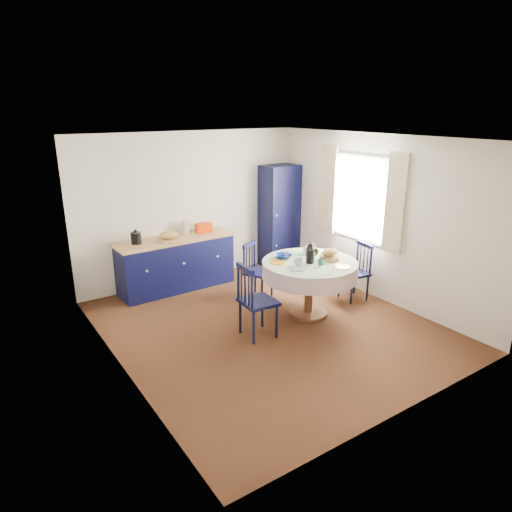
# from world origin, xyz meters

# --- Properties ---
(floor) EXTENTS (4.50, 4.50, 0.00)m
(floor) POSITION_xyz_m (0.00, 0.00, 0.00)
(floor) COLOR black
(floor) RESTS_ON ground
(ceiling) EXTENTS (4.50, 4.50, 0.00)m
(ceiling) POSITION_xyz_m (0.00, 0.00, 2.50)
(ceiling) COLOR white
(ceiling) RESTS_ON wall_back
(wall_back) EXTENTS (4.00, 0.02, 2.50)m
(wall_back) POSITION_xyz_m (0.00, 2.25, 1.25)
(wall_back) COLOR white
(wall_back) RESTS_ON floor
(wall_left) EXTENTS (0.02, 4.50, 2.50)m
(wall_left) POSITION_xyz_m (-2.00, 0.00, 1.25)
(wall_left) COLOR white
(wall_left) RESTS_ON floor
(wall_right) EXTENTS (0.02, 4.50, 2.50)m
(wall_right) POSITION_xyz_m (2.00, 0.00, 1.25)
(wall_right) COLOR white
(wall_right) RESTS_ON floor
(window) EXTENTS (0.10, 1.74, 1.45)m
(window) POSITION_xyz_m (1.95, 0.30, 1.52)
(window) COLOR white
(window) RESTS_ON wall_right
(kitchen_counter) EXTENTS (1.95, 0.65, 1.10)m
(kitchen_counter) POSITION_xyz_m (-0.46, 1.96, 0.45)
(kitchen_counter) COLOR black
(kitchen_counter) RESTS_ON floor
(pantry_cabinet) EXTENTS (0.67, 0.49, 1.87)m
(pantry_cabinet) POSITION_xyz_m (1.66, 2.00, 0.94)
(pantry_cabinet) COLOR black
(pantry_cabinet) RESTS_ON floor
(dining_table) EXTENTS (1.33, 1.33, 1.09)m
(dining_table) POSITION_xyz_m (0.69, -0.03, 0.68)
(dining_table) COLOR #5A3319
(dining_table) RESTS_ON floor
(chair_left) EXTENTS (0.45, 0.47, 1.00)m
(chair_left) POSITION_xyz_m (-0.31, -0.14, 0.50)
(chair_left) COLOR black
(chair_left) RESTS_ON floor
(chair_far) EXTENTS (0.51, 0.50, 0.87)m
(chair_far) POSITION_xyz_m (0.43, 0.93, 0.44)
(chair_far) COLOR black
(chair_far) RESTS_ON floor
(chair_right) EXTENTS (0.43, 0.45, 0.89)m
(chair_right) POSITION_xyz_m (1.68, 0.02, 0.45)
(chair_right) COLOR black
(chair_right) RESTS_ON floor
(mug_a) EXTENTS (0.12, 0.12, 0.09)m
(mug_a) POSITION_xyz_m (0.45, -0.06, 0.86)
(mug_a) COLOR silver
(mug_a) RESTS_ON dining_table
(mug_b) EXTENTS (0.09, 0.09, 0.08)m
(mug_b) POSITION_xyz_m (0.71, -0.23, 0.85)
(mug_b) COLOR #2A6E64
(mug_b) RESTS_ON dining_table
(mug_c) EXTENTS (0.11, 0.11, 0.09)m
(mug_c) POSITION_xyz_m (0.93, 0.15, 0.85)
(mug_c) COLOR black
(mug_c) RESTS_ON dining_table
(mug_d) EXTENTS (0.09, 0.09, 0.09)m
(mug_d) POSITION_xyz_m (0.54, 0.33, 0.85)
(mug_d) COLOR silver
(mug_d) RESTS_ON dining_table
(cobalt_bowl) EXTENTS (0.24, 0.24, 0.06)m
(cobalt_bowl) POSITION_xyz_m (0.47, 0.31, 0.84)
(cobalt_bowl) COLOR navy
(cobalt_bowl) RESTS_ON dining_table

